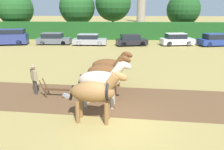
{
  "coord_description": "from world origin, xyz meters",
  "views": [
    {
      "loc": [
        0.21,
        -8.66,
        4.87
      ],
      "look_at": [
        -0.37,
        3.42,
        1.1
      ],
      "focal_mm": 35.0,
      "sensor_mm": 36.0,
      "label": 1
    }
  ],
  "objects_px": {
    "draft_horse_lead_left": "(95,92)",
    "tree_center_left": "(113,3)",
    "draft_horse_trail_left": "(106,72)",
    "parked_car_right": "(216,40)",
    "tree_center": "(183,10)",
    "parked_car_left": "(54,39)",
    "parked_car_center_right": "(177,40)",
    "plow": "(59,92)",
    "farmer_beside_team": "(120,65)",
    "parked_car_center_left": "(89,40)",
    "farmer_at_plow": "(34,77)",
    "draft_horse_lead_right": "(101,80)",
    "parked_van": "(8,37)",
    "tree_left": "(77,7)",
    "tree_far_left": "(16,9)",
    "draft_horse_trail_right": "(110,66)",
    "parked_car_center": "(131,40)"
  },
  "relations": [
    {
      "from": "tree_left",
      "to": "farmer_at_plow",
      "type": "xyz_separation_m",
      "value": [
        3.12,
        -28.73,
        -3.8
      ]
    },
    {
      "from": "draft_horse_lead_right",
      "to": "farmer_beside_team",
      "type": "xyz_separation_m",
      "value": [
        0.88,
        4.69,
        -0.45
      ]
    },
    {
      "from": "draft_horse_lead_left",
      "to": "farmer_at_plow",
      "type": "xyz_separation_m",
      "value": [
        -3.89,
        3.0,
        -0.34
      ]
    },
    {
      "from": "draft_horse_lead_left",
      "to": "draft_horse_lead_right",
      "type": "relative_size",
      "value": 0.93
    },
    {
      "from": "parked_car_center_left",
      "to": "parked_car_center_right",
      "type": "xyz_separation_m",
      "value": [
        11.54,
        0.37,
        0.05
      ]
    },
    {
      "from": "tree_far_left",
      "to": "parked_car_right",
      "type": "distance_m",
      "value": 32.24
    },
    {
      "from": "draft_horse_trail_left",
      "to": "parked_car_right",
      "type": "bearing_deg",
      "value": 57.15
    },
    {
      "from": "tree_left",
      "to": "farmer_at_plow",
      "type": "bearing_deg",
      "value": -83.79
    },
    {
      "from": "tree_center",
      "to": "parked_car_left",
      "type": "height_order",
      "value": "tree_center"
    },
    {
      "from": "plow",
      "to": "farmer_at_plow",
      "type": "xyz_separation_m",
      "value": [
        -1.49,
        0.42,
        0.72
      ]
    },
    {
      "from": "plow",
      "to": "tree_center",
      "type": "bearing_deg",
      "value": 68.22
    },
    {
      "from": "farmer_beside_team",
      "to": "parked_car_left",
      "type": "bearing_deg",
      "value": 148.07
    },
    {
      "from": "draft_horse_trail_left",
      "to": "parked_van",
      "type": "xyz_separation_m",
      "value": [
        -14.36,
        16.68,
        -0.25
      ]
    },
    {
      "from": "tree_center",
      "to": "draft_horse_lead_right",
      "type": "bearing_deg",
      "value": -111.16
    },
    {
      "from": "plow",
      "to": "farmer_beside_team",
      "type": "height_order",
      "value": "farmer_beside_team"
    },
    {
      "from": "tree_center",
      "to": "draft_horse_lead_right",
      "type": "relative_size",
      "value": 2.61
    },
    {
      "from": "tree_left",
      "to": "draft_horse_lead_left",
      "type": "bearing_deg",
      "value": -77.53
    },
    {
      "from": "draft_horse_trail_left",
      "to": "parked_van",
      "type": "height_order",
      "value": "draft_horse_trail_left"
    },
    {
      "from": "draft_horse_lead_left",
      "to": "parked_car_center",
      "type": "bearing_deg",
      "value": 87.74
    },
    {
      "from": "tree_left",
      "to": "draft_horse_lead_right",
      "type": "xyz_separation_m",
      "value": [
        7.14,
        -30.14,
        -3.45
      ]
    },
    {
      "from": "farmer_beside_team",
      "to": "parked_car_center_left",
      "type": "height_order",
      "value": "farmer_beside_team"
    },
    {
      "from": "farmer_at_plow",
      "to": "parked_van",
      "type": "xyz_separation_m",
      "value": [
        -10.22,
        16.86,
        0.04
      ]
    },
    {
      "from": "parked_car_center_right",
      "to": "tree_center",
      "type": "bearing_deg",
      "value": 64.19
    },
    {
      "from": "farmer_at_plow",
      "to": "farmer_beside_team",
      "type": "xyz_separation_m",
      "value": [
        4.9,
        3.28,
        -0.11
      ]
    },
    {
      "from": "draft_horse_lead_right",
      "to": "parked_car_right",
      "type": "distance_m",
      "value": 22.99
    },
    {
      "from": "parked_car_center",
      "to": "parked_car_left",
      "type": "bearing_deg",
      "value": 165.85
    },
    {
      "from": "parked_car_right",
      "to": "tree_left",
      "type": "bearing_deg",
      "value": 140.08
    },
    {
      "from": "plow",
      "to": "parked_van",
      "type": "height_order",
      "value": "parked_van"
    },
    {
      "from": "farmer_at_plow",
      "to": "parked_car_center",
      "type": "bearing_deg",
      "value": 25.15
    },
    {
      "from": "draft_horse_lead_right",
      "to": "parked_van",
      "type": "xyz_separation_m",
      "value": [
        -14.24,
        18.27,
        -0.3
      ]
    },
    {
      "from": "draft_horse_lead_right",
      "to": "parked_van",
      "type": "height_order",
      "value": "draft_horse_lead_right"
    },
    {
      "from": "draft_horse_lead_right",
      "to": "parked_car_center_right",
      "type": "relative_size",
      "value": 0.64
    },
    {
      "from": "parked_car_center",
      "to": "draft_horse_trail_left",
      "type": "bearing_deg",
      "value": -108.29
    },
    {
      "from": "draft_horse_trail_right",
      "to": "farmer_at_plow",
      "type": "distance_m",
      "value": 4.62
    },
    {
      "from": "tree_center",
      "to": "draft_horse_lead_left",
      "type": "height_order",
      "value": "tree_center"
    },
    {
      "from": "tree_center",
      "to": "plow",
      "type": "bearing_deg",
      "value": -116.05
    },
    {
      "from": "tree_center_left",
      "to": "parked_car_center_left",
      "type": "relative_size",
      "value": 1.97
    },
    {
      "from": "parked_van",
      "to": "draft_horse_lead_left",
      "type": "bearing_deg",
      "value": -65.68
    },
    {
      "from": "parked_van",
      "to": "parked_car_right",
      "type": "xyz_separation_m",
      "value": [
        27.41,
        0.56,
        -0.32
      ]
    },
    {
      "from": "parked_car_center_left",
      "to": "parked_car_left",
      "type": "bearing_deg",
      "value": 174.96
    },
    {
      "from": "draft_horse_lead_left",
      "to": "tree_center_left",
      "type": "bearing_deg",
      "value": 95.35
    },
    {
      "from": "tree_far_left",
      "to": "draft_horse_trail_right",
      "type": "relative_size",
      "value": 2.76
    },
    {
      "from": "parked_van",
      "to": "parked_car_center",
      "type": "distance_m",
      "value": 16.42
    },
    {
      "from": "tree_center",
      "to": "plow",
      "type": "distance_m",
      "value": 32.15
    },
    {
      "from": "plow",
      "to": "parked_van",
      "type": "xyz_separation_m",
      "value": [
        -11.71,
        17.28,
        0.77
      ]
    },
    {
      "from": "draft_horse_trail_right",
      "to": "parked_car_right",
      "type": "relative_size",
      "value": 0.58
    },
    {
      "from": "draft_horse_lead_left",
      "to": "parked_car_center_right",
      "type": "distance_m",
      "value": 22.19
    },
    {
      "from": "tree_far_left",
      "to": "tree_center",
      "type": "bearing_deg",
      "value": 2.99
    },
    {
      "from": "draft_horse_trail_left",
      "to": "draft_horse_lead_left",
      "type": "bearing_deg",
      "value": -90.06
    },
    {
      "from": "farmer_at_plow",
      "to": "parked_car_right",
      "type": "bearing_deg",
      "value": 0.46
    }
  ]
}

